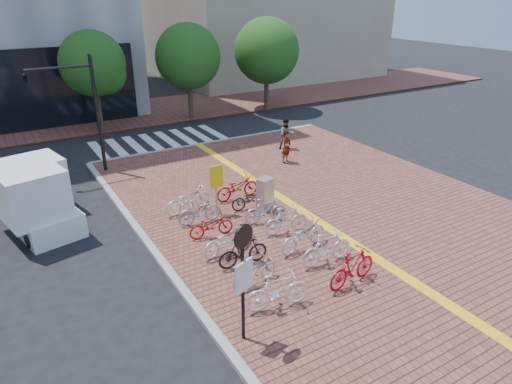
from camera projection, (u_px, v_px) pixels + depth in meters
ground at (290, 251)px, 15.44m from camera, size 120.00×120.00×0.00m
sidewalk at (478, 300)px, 12.89m from camera, size 14.00×34.00×0.15m
tactile_strip at (455, 309)px, 12.39m from camera, size 0.40×34.00×0.01m
kerb_north at (214, 143)px, 26.24m from camera, size 14.00×0.25×0.15m
far_sidewalk at (119, 116)px, 31.90m from camera, size 70.00×8.00×0.15m
crosswalk at (160, 141)px, 26.67m from camera, size 7.50×4.00×0.01m
street_trees at (203, 57)px, 29.86m from camera, size 16.20×4.60×6.35m
bike_0 at (278, 291)px, 12.24m from camera, size 1.90×0.87×1.10m
bike_1 at (254, 272)px, 13.29m from camera, size 1.67×0.78×0.84m
bike_2 at (243, 251)px, 14.19m from camera, size 1.70×0.59×1.00m
bike_3 at (226, 239)px, 14.91m from camera, size 1.96×1.01×0.98m
bike_4 at (211, 226)px, 15.91m from camera, size 1.64×0.73×0.84m
bike_5 at (200, 211)px, 16.80m from camera, size 1.69×0.59×0.99m
bike_6 at (188, 199)px, 17.69m from camera, size 2.04×0.98×1.03m
bike_7 at (352, 267)px, 13.25m from camera, size 1.93×0.77×1.13m
bike_8 at (327, 248)px, 14.26m from camera, size 1.87×0.61×1.11m
bike_9 at (303, 235)px, 15.10m from camera, size 2.06×1.00×1.03m
bike_10 at (286, 220)px, 16.10m from camera, size 1.74×0.69×1.02m
bike_11 at (266, 210)px, 16.85m from camera, size 1.71×0.79×0.99m
bike_12 at (252, 198)px, 17.95m from camera, size 1.74×0.79×0.88m
bike_13 at (237, 187)px, 18.79m from camera, size 1.94×0.71×1.01m
pedestrian_a at (286, 147)px, 22.68m from camera, size 0.69×0.58×1.61m
pedestrian_b at (286, 134)px, 24.65m from camera, size 0.96×0.85×1.66m
utility_box at (265, 194)px, 17.79m from camera, size 0.71×0.61×1.31m
yellow_sign at (216, 181)px, 17.18m from camera, size 0.54×0.12×1.98m
notice_sign at (243, 270)px, 10.52m from camera, size 0.58×0.24×3.22m
traffic_light_pole at (65, 95)px, 19.93m from camera, size 2.91×1.12×5.42m
box_truck at (34, 195)px, 16.71m from camera, size 2.82×4.74×2.57m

